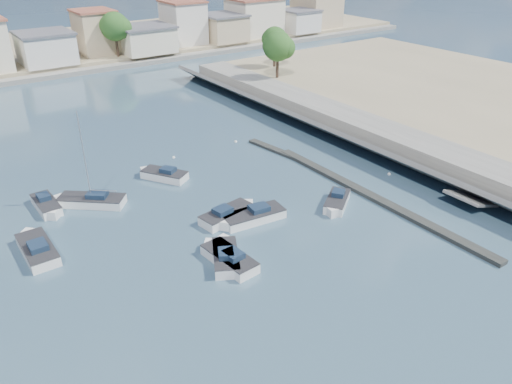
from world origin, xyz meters
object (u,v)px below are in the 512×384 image
Objects in this scene: motorboat_c at (251,217)px; motorboat_f at (162,175)px; motorboat_e at (37,248)px; motorboat_g at (47,206)px; motorboat_h at (230,214)px; motorboat_a at (227,258)px; sailboat at (89,201)px; motorboat_b at (226,256)px; motorboat_d at (337,203)px.

motorboat_c is 12.16m from motorboat_f.
motorboat_c is at bearing -19.34° from motorboat_e.
motorboat_h is at bearing -40.26° from motorboat_g.
motorboat_e is (-11.24, 9.47, -0.00)m from motorboat_a.
motorboat_h is at bearing 55.85° from motorboat_a.
sailboat is at bearing -171.82° from motorboat_f.
motorboat_g is (-8.77, 15.83, 0.00)m from motorboat_a.
motorboat_g is (-11.14, 0.06, 0.00)m from motorboat_f.
sailboat reaches higher than motorboat_h.
motorboat_f is at bearing 101.45° from motorboat_c.
motorboat_h is at bearing -45.80° from sailboat.
motorboat_h is (3.62, 5.33, -0.00)m from motorboat_a.
motorboat_h is at bearing 54.58° from motorboat_b.
motorboat_a is at bearing -69.64° from sailboat.
motorboat_d and motorboat_g have the same top height.
motorboat_e is (-16.02, 5.62, -0.00)m from motorboat_c.
motorboat_a and motorboat_b have the same top height.
motorboat_g is 3.54m from sailboat.
motorboat_f is at bearing 81.47° from motorboat_a.
motorboat_g and motorboat_h have the same top height.
sailboat is (-5.43, 14.64, 0.04)m from motorboat_a.
motorboat_f is (2.36, 15.76, -0.00)m from motorboat_a.
motorboat_b is at bearing -60.51° from motorboat_g.
motorboat_e is 1.22× the size of motorboat_g.
sailboat is (3.34, -1.18, 0.04)m from motorboat_g.
motorboat_g is at bearing 68.78° from motorboat_e.
motorboat_d is 0.90× the size of motorboat_f.
motorboat_c is (4.76, 3.57, 0.00)m from motorboat_b.
motorboat_d is (7.72, -2.37, -0.00)m from motorboat_c.
motorboat_e and motorboat_g have the same top height.
motorboat_c is at bearing -46.60° from sailboat.
motorboat_a is at bearing -98.53° from motorboat_f.
motorboat_h is at bearing 127.91° from motorboat_c.
motorboat_c is 8.07m from motorboat_d.
sailboat reaches higher than motorboat_f.
motorboat_e is 7.78m from sailboat.
motorboat_a is at bearing -40.10° from motorboat_e.
motorboat_d is at bearing -36.30° from sailboat.
motorboat_g is 0.86× the size of motorboat_h.
motorboat_a and motorboat_c have the same top height.
sailboat reaches higher than motorboat_b.
motorboat_b is 15.66m from motorboat_f.
motorboat_b is 14.54m from motorboat_e.
motorboat_c is 0.68× the size of sailboat.
motorboat_b is (0.02, 0.28, -0.00)m from motorboat_a.
motorboat_d is at bearing -17.07° from motorboat_c.
motorboat_f is 10.51m from motorboat_h.
motorboat_c is 18.09m from motorboat_g.
motorboat_a is 0.93× the size of motorboat_e.
motorboat_c is at bearing 36.87° from motorboat_b.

